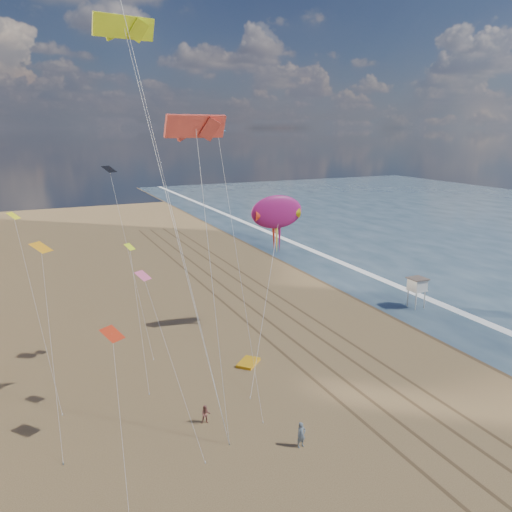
# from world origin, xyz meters

# --- Properties ---
(wet_sand) EXTENTS (260.00, 260.00, 0.00)m
(wet_sand) POSITION_xyz_m (19.00, 40.00, 0.00)
(wet_sand) COLOR #42301E
(wet_sand) RESTS_ON ground
(foam) EXTENTS (260.00, 260.00, 0.00)m
(foam) POSITION_xyz_m (23.20, 40.00, 0.00)
(foam) COLOR white
(foam) RESTS_ON ground
(tracks) EXTENTS (7.68, 120.00, 0.01)m
(tracks) POSITION_xyz_m (2.55, 30.00, 0.01)
(tracks) COLOR brown
(tracks) RESTS_ON ground
(lifeguard_stand) EXTENTS (2.07, 2.07, 3.73)m
(lifeguard_stand) POSITION_xyz_m (19.52, 28.52, 2.87)
(lifeguard_stand) COLOR silver
(lifeguard_stand) RESTS_ON ground
(grounded_kite) EXTENTS (2.73, 2.68, 0.27)m
(grounded_kite) POSITION_xyz_m (-5.18, 23.23, 0.13)
(grounded_kite) COLOR orange
(grounded_kite) RESTS_ON ground
(show_kite) EXTENTS (6.78, 6.62, 18.85)m
(show_kite) POSITION_xyz_m (0.91, 29.63, 12.85)
(show_kite) COLOR #9A1766
(show_kite) RESTS_ON ground
(kite_flyer_a) EXTENTS (0.72, 0.51, 1.84)m
(kite_flyer_a) POSITION_xyz_m (-6.91, 10.37, 0.92)
(kite_flyer_a) COLOR slate
(kite_flyer_a) RESTS_ON ground
(kite_flyer_b) EXTENTS (0.83, 0.72, 1.46)m
(kite_flyer_b) POSITION_xyz_m (-11.92, 15.79, 0.73)
(kite_flyer_b) COLOR #91544A
(kite_flyer_b) RESTS_ON ground
(small_kites) EXTENTS (17.15, 21.51, 13.86)m
(small_kites) POSITION_xyz_m (-16.34, 25.21, 13.87)
(small_kites) COLOR red
(small_kites) RESTS_ON ground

